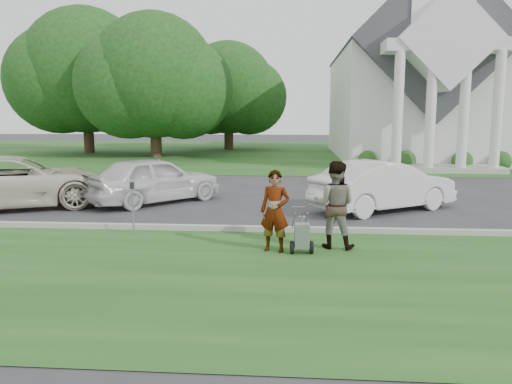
# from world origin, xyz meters

# --- Properties ---
(ground) EXTENTS (120.00, 120.00, 0.00)m
(ground) POSITION_xyz_m (0.00, 0.00, 0.00)
(ground) COLOR #333335
(ground) RESTS_ON ground
(grass_strip) EXTENTS (80.00, 7.00, 0.01)m
(grass_strip) POSITION_xyz_m (0.00, -3.00, 0.01)
(grass_strip) COLOR #1C4818
(grass_strip) RESTS_ON ground
(church_lawn) EXTENTS (80.00, 30.00, 0.01)m
(church_lawn) POSITION_xyz_m (0.00, 27.00, 0.01)
(church_lawn) COLOR #1C4818
(church_lawn) RESTS_ON ground
(curb) EXTENTS (80.00, 0.18, 0.15)m
(curb) POSITION_xyz_m (0.00, 0.55, 0.07)
(curb) COLOR #9E9E93
(curb) RESTS_ON ground
(church) EXTENTS (9.19, 19.00, 24.10)m
(church) POSITION_xyz_m (9.00, 23.11, 5.94)
(church) COLOR white
(church) RESTS_ON ground
(tree_left) EXTENTS (10.63, 8.40, 9.71)m
(tree_left) POSITION_xyz_m (-8.01, 21.99, 5.11)
(tree_left) COLOR #332316
(tree_left) RESTS_ON ground
(tree_far) EXTENTS (11.64, 9.20, 10.73)m
(tree_far) POSITION_xyz_m (-14.01, 24.99, 5.69)
(tree_far) COLOR #332316
(tree_far) RESTS_ON ground
(tree_back) EXTENTS (9.61, 7.60, 8.89)m
(tree_back) POSITION_xyz_m (-4.01, 29.99, 4.73)
(tree_back) COLOR #332316
(tree_back) RESTS_ON ground
(striping_cart) EXTENTS (0.51, 0.98, 0.89)m
(striping_cart) POSITION_xyz_m (1.63, -1.39, 0.38)
(striping_cart) COLOR black
(striping_cart) RESTS_ON ground
(person_left) EXTENTS (0.72, 0.56, 1.77)m
(person_left) POSITION_xyz_m (1.06, -1.25, 0.88)
(person_left) COLOR #999999
(person_left) RESTS_ON ground
(person_right) EXTENTS (1.07, 0.91, 1.94)m
(person_right) POSITION_xyz_m (2.36, -0.85, 0.97)
(person_right) COLOR #999999
(person_right) RESTS_ON ground
(parking_meter_near) EXTENTS (0.10, 0.09, 1.35)m
(parking_meter_near) POSITION_xyz_m (-2.48, -0.01, 0.85)
(parking_meter_near) COLOR gray
(parking_meter_near) RESTS_ON ground
(car_a) EXTENTS (6.52, 5.04, 1.65)m
(car_a) POSITION_xyz_m (-7.35, 3.33, 0.82)
(car_a) COLOR beige
(car_a) RESTS_ON ground
(car_b) EXTENTS (4.52, 4.63, 1.57)m
(car_b) POSITION_xyz_m (-3.22, 4.48, 0.79)
(car_b) COLOR silver
(car_b) RESTS_ON ground
(car_d) EXTENTS (4.84, 3.94, 1.55)m
(car_d) POSITION_xyz_m (4.23, 3.70, 0.77)
(car_d) COLOR silver
(car_d) RESTS_ON ground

